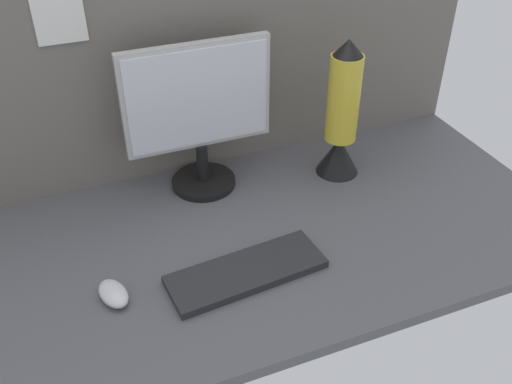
{
  "coord_description": "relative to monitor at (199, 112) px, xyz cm",
  "views": [
    {
      "loc": [
        -32.8,
        -105.98,
        94.27
      ],
      "look_at": [
        1.35,
        0.0,
        14.0
      ],
      "focal_mm": 40.43,
      "sensor_mm": 36.0,
      "label": 1
    }
  ],
  "objects": [
    {
      "name": "ground_plane",
      "position": [
        -3.37,
        -25.12,
        -24.35
      ],
      "size": [
        180.0,
        80.0,
        3.0
      ],
      "primitive_type": "cube",
      "color": "#515156"
    },
    {
      "name": "keyboard",
      "position": [
        -1.95,
        -39.59,
        -21.85
      ],
      "size": [
        37.99,
        16.17,
        2.0
      ],
      "primitive_type": "cube",
      "rotation": [
        0.0,
        0.0,
        0.09
      ],
      "color": "#262628",
      "rests_on": "ground_plane"
    },
    {
      "name": "mouse",
      "position": [
        -31.99,
        -35.86,
        -21.15
      ],
      "size": [
        7.91,
        10.73,
        3.4
      ],
      "primitive_type": "ellipsoid",
      "rotation": [
        0.0,
        0.0,
        0.26
      ],
      "color": "silver",
      "rests_on": "ground_plane"
    },
    {
      "name": "monitor",
      "position": [
        0.0,
        0.0,
        0.0
      ],
      "size": [
        39.74,
        18.0,
        41.61
      ],
      "color": "black",
      "rests_on": "ground_plane"
    },
    {
      "name": "cubicle_wall_back",
      "position": [
        -3.4,
        12.38,
        13.53
      ],
      "size": [
        180.0,
        5.5,
        72.73
      ],
      "color": "slate",
      "rests_on": "ground_plane"
    },
    {
      "name": "lava_lamp",
      "position": [
        38.47,
        -8.62,
        -5.93
      ],
      "size": [
        12.32,
        12.32,
        40.32
      ],
      "color": "black",
      "rests_on": "ground_plane"
    }
  ]
}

